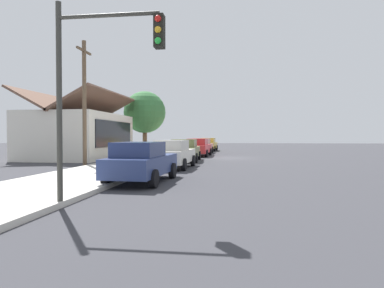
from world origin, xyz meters
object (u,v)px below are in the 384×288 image
at_px(shade_tree, 145,112).
at_px(utility_pole_wooden, 84,101).
at_px(car_cherry, 198,147).
at_px(car_navy, 142,162).
at_px(car_olive, 185,150).
at_px(car_coral, 202,146).
at_px(fire_hydrant_red, 148,159).
at_px(car_mustard, 208,144).
at_px(traffic_light_main, 99,69).
at_px(car_ivory, 173,154).

height_order(shade_tree, utility_pole_wooden, utility_pole_wooden).
height_order(car_cherry, shade_tree, shade_tree).
bearing_deg(shade_tree, car_navy, -164.68).
bearing_deg(car_cherry, car_olive, 179.14).
xyz_separation_m(car_navy, car_coral, (22.53, -0.03, 0.00)).
bearing_deg(fire_hydrant_red, car_cherry, -7.97).
distance_m(car_mustard, shade_tree, 10.36).
relative_size(car_cherry, shade_tree, 0.76).
xyz_separation_m(shade_tree, utility_pole_wooden, (-13.93, -0.19, -0.27)).
bearing_deg(fire_hydrant_red, car_olive, -13.92).
relative_size(car_coral, utility_pole_wooden, 0.62).
bearing_deg(traffic_light_main, fire_hydrant_red, 8.81).
bearing_deg(car_ivory, shade_tree, 23.76).
bearing_deg(traffic_light_main, utility_pole_wooden, 26.92).
xyz_separation_m(car_olive, car_mustard, (16.95, -0.26, -0.00)).
relative_size(car_navy, utility_pole_wooden, 0.61).
xyz_separation_m(car_cherry, shade_tree, (2.99, 5.78, 3.39)).
height_order(car_ivory, car_coral, same).
distance_m(car_cherry, traffic_light_main, 22.25).
height_order(car_ivory, traffic_light_main, traffic_light_main).
relative_size(car_coral, shade_tree, 0.74).
bearing_deg(car_navy, car_olive, 2.76).
xyz_separation_m(car_coral, shade_tree, (-2.22, 5.59, 3.39)).
height_order(car_navy, car_mustard, same).
bearing_deg(car_ivory, car_coral, 2.59).
relative_size(car_ivory, car_olive, 0.97).
bearing_deg(fire_hydrant_red, car_ivory, -92.40).
bearing_deg(utility_pole_wooden, fire_hydrant_red, -96.26).
distance_m(car_cherry, fire_hydrant_red, 11.49).
relative_size(car_navy, shade_tree, 0.73).
bearing_deg(car_olive, car_cherry, -4.70).
distance_m(traffic_light_main, utility_pole_wooden, 12.51).
bearing_deg(car_coral, traffic_light_main, -176.65).
height_order(car_coral, fire_hydrant_red, car_coral).
distance_m(car_ivory, shade_tree, 15.87).
xyz_separation_m(car_ivory, car_olive, (5.39, 0.17, 0.00)).
bearing_deg(traffic_light_main, car_navy, 3.43).
bearing_deg(car_navy, traffic_light_main, -174.08).
height_order(car_navy, utility_pole_wooden, utility_pole_wooden).
relative_size(car_mustard, shade_tree, 0.75).
relative_size(car_cherry, traffic_light_main, 0.92).
bearing_deg(car_coral, shade_tree, 114.44).
relative_size(car_navy, car_mustard, 0.97).
bearing_deg(car_olive, traffic_light_main, 179.08).
relative_size(car_mustard, fire_hydrant_red, 6.68).
bearing_deg(car_coral, car_olive, -177.59).
bearing_deg(car_ivory, car_cherry, 1.77).
bearing_deg(utility_pole_wooden, car_navy, -139.91).
distance_m(car_navy, car_coral, 22.53).
bearing_deg(car_navy, car_cherry, 1.77).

